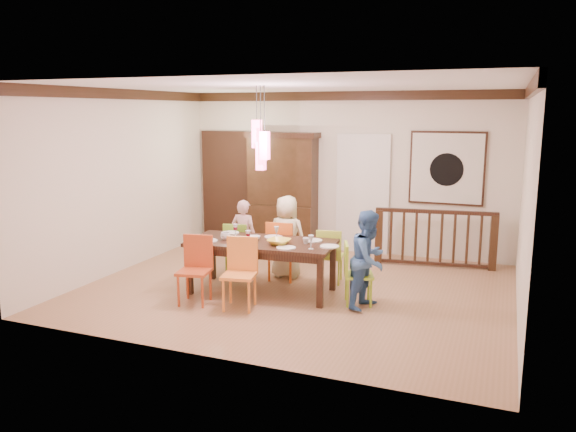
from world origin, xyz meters
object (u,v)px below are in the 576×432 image
(dining_table, at_px, (262,247))
(chair_end_right, at_px, (359,270))
(china_hutch, at_px, (283,190))
(balustrade, at_px, (435,237))
(chair_far_left, at_px, (238,244))
(person_far_left, at_px, (244,236))
(person_far_mid, at_px, (287,237))
(person_end_right, at_px, (369,259))

(dining_table, height_order, chair_end_right, chair_end_right)
(china_hutch, relative_size, balustrade, 1.10)
(dining_table, relative_size, chair_far_left, 2.54)
(dining_table, bearing_deg, chair_end_right, -3.97)
(balustrade, xyz_separation_m, person_far_left, (-2.80, -1.47, 0.09))
(dining_table, distance_m, chair_far_left, 1.03)
(dining_table, relative_size, china_hutch, 0.98)
(china_hutch, height_order, balustrade, china_hutch)
(dining_table, xyz_separation_m, person_far_mid, (0.05, 0.83, -0.02))
(chair_end_right, bearing_deg, person_end_right, -134.16)
(person_far_mid, bearing_deg, chair_far_left, 10.37)
(chair_far_left, bearing_deg, person_far_mid, 178.03)
(chair_far_left, xyz_separation_m, china_hutch, (-0.01, 1.91, 0.61))
(chair_far_left, distance_m, person_far_left, 0.16)
(chair_far_left, height_order, balustrade, balustrade)
(balustrade, bearing_deg, china_hutch, 165.42)
(dining_table, xyz_separation_m, person_end_right, (1.56, -0.06, -0.01))
(chair_far_left, xyz_separation_m, balustrade, (2.85, 1.57, 0.02))
(balustrade, relative_size, person_far_mid, 1.54)
(person_far_left, height_order, person_end_right, person_end_right)
(dining_table, distance_m, balustrade, 3.11)
(person_far_left, bearing_deg, dining_table, 130.98)
(dining_table, distance_m, chair_end_right, 1.42)
(chair_end_right, relative_size, china_hutch, 0.38)
(dining_table, bearing_deg, person_far_left, 125.46)
(balustrade, distance_m, person_end_right, 2.40)
(chair_far_left, bearing_deg, person_end_right, 150.86)
(balustrade, xyz_separation_m, person_end_right, (-0.56, -2.33, 0.15))
(chair_end_right, xyz_separation_m, person_far_mid, (-1.36, 0.81, 0.17))
(dining_table, relative_size, person_far_mid, 1.65)
(china_hutch, distance_m, person_far_left, 1.88)
(chair_end_right, bearing_deg, chair_far_left, 52.71)
(person_far_mid, bearing_deg, person_far_left, 3.50)
(chair_far_left, relative_size, balustrade, 0.42)
(china_hutch, xyz_separation_m, balustrade, (2.86, -0.35, -0.59))
(person_far_left, xyz_separation_m, person_end_right, (2.23, -0.86, 0.06))
(balustrade, relative_size, person_end_right, 1.52)
(balustrade, bearing_deg, chair_end_right, -115.21)
(chair_end_right, distance_m, person_end_right, 0.24)
(china_hutch, bearing_deg, balustrade, -6.89)
(dining_table, xyz_separation_m, person_far_left, (-0.67, 0.80, -0.07))
(chair_end_right, height_order, balustrade, balustrade)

